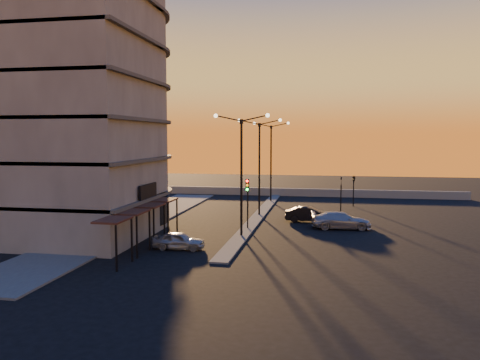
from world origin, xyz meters
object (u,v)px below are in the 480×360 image
object	(u,v)px
car_hatchback	(179,241)
car_wagon	(341,220)
streetlamp_mid	(259,159)
traffic_light_main	(247,195)
car_sedan	(308,214)

from	to	relation	value
car_hatchback	car_wagon	xyz separation A→B (m)	(11.26, 9.40, 0.12)
streetlamp_mid	car_wagon	size ratio (longest dim) A/B	1.90
streetlamp_mid	car_wagon	bearing A→B (deg)	-34.82
traffic_light_main	car_sedan	distance (m)	7.04
car_sedan	traffic_light_main	bearing A→B (deg)	130.06
traffic_light_main	car_hatchback	size ratio (longest dim) A/B	1.19
streetlamp_mid	traffic_light_main	distance (m)	7.62
streetlamp_mid	car_hatchback	bearing A→B (deg)	-103.42
traffic_light_main	car_hatchback	bearing A→B (deg)	-114.76
car_sedan	car_hatchback	bearing A→B (deg)	142.46
traffic_light_main	car_wagon	bearing A→B (deg)	12.77
traffic_light_main	car_wagon	size ratio (longest dim) A/B	0.85
traffic_light_main	car_sedan	size ratio (longest dim) A/B	1.00
streetlamp_mid	traffic_light_main	xyz separation A→B (m)	(0.00, -7.13, -2.70)
streetlamp_mid	car_hatchback	size ratio (longest dim) A/B	2.66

